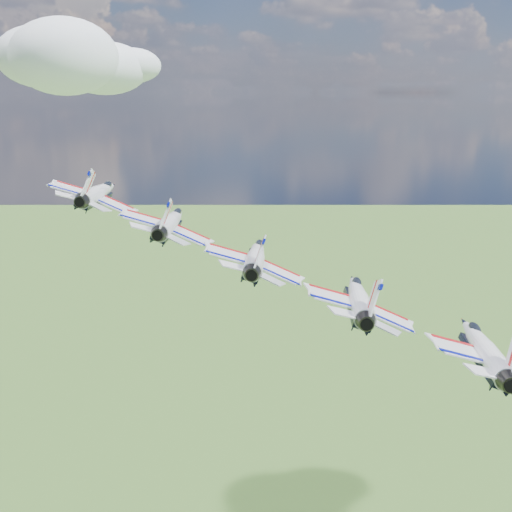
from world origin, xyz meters
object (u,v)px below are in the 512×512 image
object	(u,v)px
jet_4	(483,348)
jet_0	(99,192)
jet_1	(171,222)
jet_2	(256,256)
jet_3	(358,297)

from	to	relation	value
jet_4	jet_0	bearing A→B (deg)	148.07
jet_1	jet_2	size ratio (longest dim) A/B	1.00
jet_2	jet_4	world-z (taller)	jet_2
jet_2	jet_4	distance (m)	25.71
jet_4	jet_2	bearing A→B (deg)	148.07
jet_0	jet_2	xyz separation A→B (m)	(16.54, -19.06, -4.90)
jet_3	jet_0	bearing A→B (deg)	148.07
jet_0	jet_4	size ratio (longest dim) A/B	1.00
jet_0	jet_3	distance (m)	38.56
jet_1	jet_4	distance (m)	38.56
jet_3	jet_4	bearing A→B (deg)	-31.93
jet_3	jet_4	distance (m)	12.85
jet_2	jet_3	xyz separation A→B (m)	(8.27, -9.53, -2.45)
jet_3	jet_4	size ratio (longest dim) A/B	1.00
jet_1	jet_3	bearing A→B (deg)	-31.93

